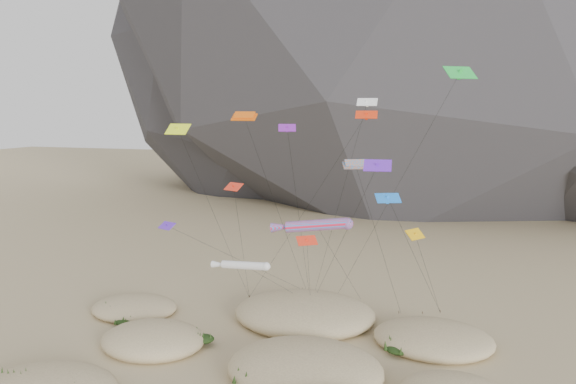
% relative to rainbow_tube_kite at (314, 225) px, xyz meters
% --- Properties ---
extents(dunes, '(46.37, 38.81, 3.93)m').
position_rel_rainbow_tube_kite_xyz_m(dunes, '(-2.06, -5.63, -11.70)').
color(dunes, '#CCB789').
rests_on(dunes, ground).
extents(dune_grass, '(42.55, 26.37, 1.55)m').
position_rel_rainbow_tube_kite_xyz_m(dune_grass, '(-2.99, -7.03, -11.58)').
color(dune_grass, black).
rests_on(dune_grass, ground).
extents(kite_stakes, '(23.47, 5.70, 0.30)m').
position_rel_rainbow_tube_kite_xyz_m(kite_stakes, '(0.71, 12.68, -12.27)').
color(kite_stakes, '#3F2D1E').
rests_on(kite_stakes, ground).
extents(rainbow_tube_kite, '(8.21, 16.48, 13.34)m').
position_rel_rainbow_tube_kite_xyz_m(rainbow_tube_kite, '(0.00, 0.00, 0.00)').
color(rainbow_tube_kite, red).
rests_on(rainbow_tube_kite, ground).
extents(white_tube_kite, '(6.25, 18.06, 9.78)m').
position_rel_rainbow_tube_kite_xyz_m(white_tube_kite, '(-5.69, -4.75, -3.27)').
color(white_tube_kite, silver).
rests_on(white_tube_kite, ground).
extents(orange_parafoil, '(6.87, 8.25, 23.48)m').
position_rel_rainbow_tube_kite_xyz_m(orange_parafoil, '(-9.01, 4.52, 10.32)').
color(orange_parafoil, '#DC540B').
rests_on(orange_parafoil, ground).
extents(multi_parafoil, '(4.66, 12.98, 19.03)m').
position_rel_rainbow_tube_kite_xyz_m(multi_parafoil, '(4.11, 0.13, 5.94)').
color(multi_parafoil, orange).
rests_on(multi_parafoil, ground).
extents(delta_kites, '(32.71, 22.78, 27.46)m').
position_rel_rainbow_tube_kite_xyz_m(delta_kites, '(0.68, 0.38, 6.39)').
color(delta_kites, purple).
rests_on(delta_kites, ground).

